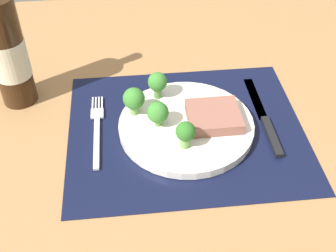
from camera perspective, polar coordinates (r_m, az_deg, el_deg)
name	(u,v)px	position (r cm, az deg, el deg)	size (l,w,h in cm)	color
ground_plane	(186,136)	(82.50, 2.30, -1.31)	(140.00, 110.00, 3.00)	#996D42
placemat	(186,130)	(81.37, 2.33, -0.47)	(42.89, 35.93, 0.30)	black
plate	(186,126)	(80.73, 2.35, 0.03)	(24.58, 24.58, 1.60)	silver
steak	(214,117)	(80.09, 5.95, 1.14)	(9.44, 8.70, 2.06)	#8C5647
broccoli_front_edge	(158,113)	(77.79, -1.32, 1.69)	(3.88, 3.88, 4.85)	#6B994C
broccoli_center	(158,83)	(83.85, -1.36, 5.59)	(3.69, 3.69, 5.40)	#5B8942
broccoli_near_steak	(186,133)	(73.77, 2.28, -0.88)	(3.41, 3.41, 5.06)	#6B994C
broccoli_near_fork	(134,99)	(80.43, -4.41, 3.46)	(4.03, 4.03, 5.35)	#6B994C
fork	(97,129)	(81.84, -9.15, -0.41)	(2.40, 19.20, 0.50)	silver
knife	(265,120)	(84.53, 12.39, 0.75)	(1.80, 23.00, 0.80)	black
wine_bottle	(8,52)	(86.92, -19.93, 8.93)	(6.81, 6.81, 29.66)	#331E0F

